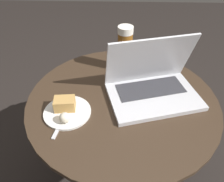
% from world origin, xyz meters
% --- Properties ---
extents(ground_plane, '(6.00, 6.00, 0.00)m').
position_xyz_m(ground_plane, '(0.00, 0.00, 0.00)').
color(ground_plane, black).
extents(table, '(0.76, 0.76, 0.58)m').
position_xyz_m(table, '(0.00, 0.00, 0.45)').
color(table, black).
rests_on(table, ground_plane).
extents(laptop, '(0.40, 0.32, 0.24)m').
position_xyz_m(laptop, '(0.12, 0.03, 0.63)').
color(laptop, silver).
rests_on(laptop, table).
extents(beer_glass, '(0.07, 0.07, 0.21)m').
position_xyz_m(beer_glass, '(0.01, 0.21, 0.68)').
color(beer_glass, brown).
rests_on(beer_glass, table).
extents(snack_plate, '(0.17, 0.17, 0.05)m').
position_xyz_m(snack_plate, '(-0.21, -0.09, 0.59)').
color(snack_plate, silver).
rests_on(snack_plate, table).
extents(fork, '(0.05, 0.18, 0.00)m').
position_xyz_m(fork, '(-0.21, -0.12, 0.58)').
color(fork, silver).
rests_on(fork, table).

